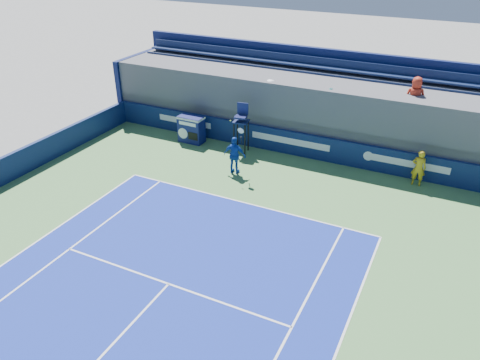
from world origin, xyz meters
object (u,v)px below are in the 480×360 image
at_px(tennis_player, 235,155).
at_px(ball_person, 419,168).
at_px(match_clock, 191,129).
at_px(umpire_chair, 241,123).

bearing_deg(tennis_player, ball_person, 17.98).
bearing_deg(tennis_player, match_clock, 149.03).
bearing_deg(ball_person, umpire_chair, -0.91).
bearing_deg(umpire_chair, ball_person, 1.91).
relative_size(umpire_chair, tennis_player, 0.96).
height_order(ball_person, match_clock, ball_person).
bearing_deg(tennis_player, umpire_chair, 108.64).
xyz_separation_m(umpire_chair, tennis_player, (0.74, -2.18, -0.64)).
bearing_deg(match_clock, tennis_player, -30.97).
bearing_deg(ball_person, match_clock, -1.26).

